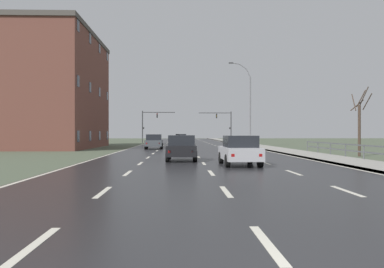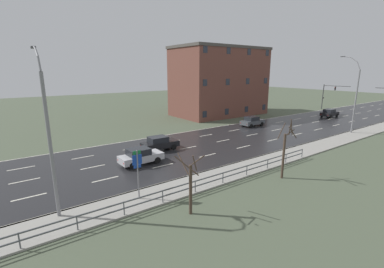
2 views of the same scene
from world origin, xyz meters
TOP-DOWN VIEW (x-y plane):
  - ground_plane at (0.00, 48.00)m, footprint 160.00×160.00m
  - road_asphalt_strip at (0.00, 59.99)m, footprint 14.00×120.00m
  - sidewalk_right at (8.43, 60.00)m, footprint 3.00×120.00m
  - street_lamp_midground at (7.40, 46.51)m, footprint 2.82×0.24m
  - traffic_signal_right at (6.72, 67.79)m, footprint 5.88×0.36m
  - traffic_signal_left at (-6.74, 66.82)m, footprint 5.83×0.36m
  - car_far_right at (1.80, 16.77)m, footprint 1.91×4.14m
  - car_near_right at (-1.17, 57.36)m, footprint 1.92×4.14m
  - car_far_left at (-4.08, 38.98)m, footprint 1.89×4.13m
  - car_mid_centre at (-1.20, 20.51)m, footprint 1.90×4.13m
  - brick_building at (-16.20, 42.57)m, footprint 10.38×18.23m
  - bare_tree_mid at (11.81, 24.83)m, footprint 1.14×1.27m

SIDE VIEW (x-z plane):
  - ground_plane at x=0.00m, z-range -0.12..0.00m
  - road_asphalt_strip at x=0.00m, z-range 0.00..0.02m
  - sidewalk_right at x=8.43m, z-range 0.00..0.12m
  - car_far_right at x=1.80m, z-range 0.02..1.59m
  - car_near_right at x=-1.17m, z-range 0.02..1.59m
  - car_far_left at x=-4.08m, z-range 0.02..1.59m
  - car_mid_centre at x=-1.20m, z-range 0.02..1.59m
  - bare_tree_mid at x=11.81m, z-range -0.24..4.85m
  - traffic_signal_right at x=6.72m, z-range 0.98..6.57m
  - traffic_signal_left at x=-6.74m, z-range 0.98..6.61m
  - street_lamp_midground at x=7.40m, z-range -0.15..10.54m
  - brick_building at x=-16.20m, z-range 0.01..13.13m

